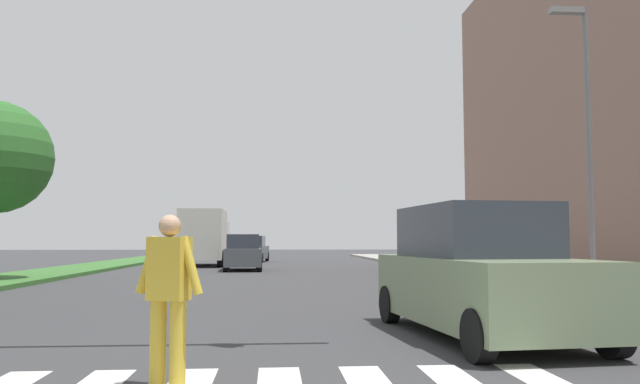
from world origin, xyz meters
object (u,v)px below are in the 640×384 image
at_px(pedestrian_performer, 169,292).
at_px(suv_crossing, 479,274).
at_px(truck_box_delivery, 205,237).
at_px(sedan_midblock, 243,254).
at_px(street_lamp_right, 585,120).
at_px(sedan_distant, 253,250).

height_order(pedestrian_performer, suv_crossing, suv_crossing).
bearing_deg(truck_box_delivery, sedan_midblock, -65.98).
distance_m(street_lamp_right, sedan_distant, 28.35).
xyz_separation_m(sedan_midblock, sedan_distant, (0.10, 11.74, 0.01)).
bearing_deg(sedan_midblock, pedestrian_performer, -89.01).
height_order(suv_crossing, sedan_midblock, suv_crossing).
height_order(street_lamp_right, sedan_midblock, street_lamp_right).
height_order(sedan_distant, truck_box_delivery, truck_box_delivery).
relative_size(sedan_distant, truck_box_delivery, 0.74).
height_order(sedan_midblock, truck_box_delivery, truck_box_delivery).
height_order(suv_crossing, truck_box_delivery, truck_box_delivery).
bearing_deg(truck_box_delivery, pedestrian_performer, -84.56).
bearing_deg(truck_box_delivery, street_lamp_right, -59.07).
bearing_deg(sedan_distant, pedestrian_performer, -89.50).
distance_m(pedestrian_performer, truck_box_delivery, 29.57).
height_order(pedestrian_performer, truck_box_delivery, truck_box_delivery).
bearing_deg(suv_crossing, sedan_midblock, 102.11).
relative_size(pedestrian_performer, truck_box_delivery, 0.27).
relative_size(street_lamp_right, pedestrian_performer, 4.44).
bearing_deg(sedan_distant, street_lamp_right, -70.19).
height_order(sedan_midblock, sedan_distant, sedan_distant).
relative_size(street_lamp_right, suv_crossing, 1.57).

